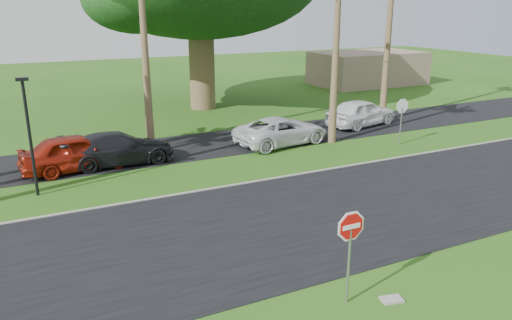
{
  "coord_description": "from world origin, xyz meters",
  "views": [
    {
      "loc": [
        -6.41,
        -11.83,
        7.19
      ],
      "look_at": [
        1.25,
        3.69,
        1.8
      ],
      "focal_mm": 35.0,
      "sensor_mm": 36.0,
      "label": 1
    }
  ],
  "objects": [
    {
      "name": "parking_strip",
      "position": [
        0.0,
        12.5,
        0.01
      ],
      "size": [
        120.0,
        5.0,
        0.02
      ],
      "primitive_type": "cube",
      "color": "black",
      "rests_on": "ground"
    },
    {
      "name": "stop_sign_far",
      "position": [
        12.0,
        8.0,
        1.77
      ],
      "size": [
        1.05,
        0.07,
        2.62
      ],
      "rotation": [
        0.0,
        0.0,
        3.14
      ],
      "color": "gray",
      "rests_on": "ground"
    },
    {
      "name": "road",
      "position": [
        0.0,
        2.0,
        0.01
      ],
      "size": [
        120.0,
        8.0,
        0.02
      ],
      "primitive_type": "cube",
      "color": "black",
      "rests_on": "ground"
    },
    {
      "name": "streetlight_right",
      "position": [
        -6.0,
        8.5,
        2.65
      ],
      "size": [
        0.45,
        0.25,
        4.64
      ],
      "color": "black",
      "rests_on": "ground"
    },
    {
      "name": "car_minivan",
      "position": [
        6.31,
        10.84,
        0.73
      ],
      "size": [
        5.55,
        3.17,
        1.46
      ],
      "primitive_type": "imported",
      "rotation": [
        0.0,
        0.0,
        1.72
      ],
      "color": "silver",
      "rests_on": "ground"
    },
    {
      "name": "building_far",
      "position": [
        24.0,
        26.0,
        1.5
      ],
      "size": [
        10.0,
        6.0,
        3.0
      ],
      "primitive_type": "cube",
      "color": "gray",
      "rests_on": "ground"
    },
    {
      "name": "curb",
      "position": [
        0.0,
        6.05,
        0.03
      ],
      "size": [
        120.0,
        0.12,
        0.06
      ],
      "primitive_type": "cube",
      "color": "gray",
      "rests_on": "ground"
    },
    {
      "name": "stop_sign_near",
      "position": [
        0.5,
        -3.0,
        1.77
      ],
      "size": [
        1.05,
        0.07,
        2.62
      ],
      "color": "gray",
      "rests_on": "ground"
    },
    {
      "name": "ground",
      "position": [
        0.0,
        0.0,
        0.0
      ],
      "size": [
        120.0,
        120.0,
        0.0
      ],
      "primitive_type": "plane",
      "color": "#265114",
      "rests_on": "ground"
    },
    {
      "name": "car_pickup",
      "position": [
        12.79,
        12.41,
        0.83
      ],
      "size": [
        5.21,
        3.0,
        1.67
      ],
      "primitive_type": "imported",
      "rotation": [
        0.0,
        0.0,
        1.79
      ],
      "color": "white",
      "rests_on": "ground"
    },
    {
      "name": "car_dark",
      "position": [
        -2.27,
        11.16,
        0.75
      ],
      "size": [
        5.2,
        2.14,
        1.51
      ],
      "primitive_type": "imported",
      "rotation": [
        0.0,
        0.0,
        1.57
      ],
      "color": "black",
      "rests_on": "ground"
    },
    {
      "name": "utility_slab",
      "position": [
        1.58,
        -3.45,
        0.03
      ],
      "size": [
        0.61,
        0.45,
        0.06
      ],
      "primitive_type": "cube",
      "rotation": [
        0.0,
        0.0,
        -0.21
      ],
      "color": "gray",
      "rests_on": "ground"
    },
    {
      "name": "car_red",
      "position": [
        -4.12,
        11.09,
        0.84
      ],
      "size": [
        5.1,
        2.53,
        1.67
      ],
      "primitive_type": "imported",
      "rotation": [
        0.0,
        0.0,
        1.69
      ],
      "color": "maroon",
      "rests_on": "ground"
    }
  ]
}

